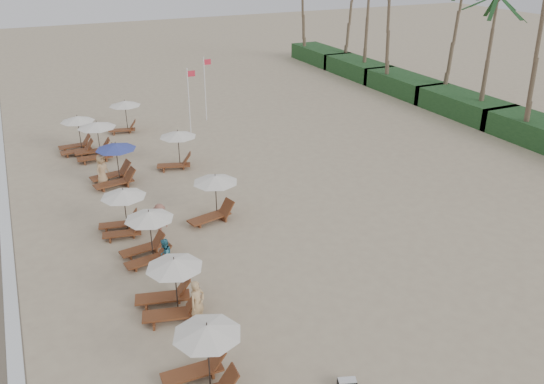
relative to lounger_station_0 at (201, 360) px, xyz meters
name	(u,v)px	position (x,y,z in m)	size (l,w,h in m)	color
ground	(303,271)	(5.98, 4.55, -1.11)	(160.00, 160.00, 0.00)	tan
foam_line	(5,223)	(-5.22, 14.55, -1.10)	(0.50, 140.00, 0.02)	white
shrub_hedge	(464,105)	(27.98, 19.05, -0.31)	(3.20, 53.00, 1.60)	#193D1C
lounger_station_0	(201,360)	(0.00, 0.00, 0.00)	(2.52, 2.13, 2.35)	brown
lounger_station_1	(169,288)	(0.20, 4.28, -0.11)	(2.64, 2.42, 2.18)	brown
lounger_station_2	(146,237)	(0.32, 8.31, -0.01)	(2.48, 2.11, 2.25)	brown
lounger_station_3	(121,211)	(-0.16, 11.13, 0.03)	(2.41, 2.12, 2.20)	brown
lounger_station_4	(113,166)	(0.58, 17.20, -0.04)	(2.79, 2.35, 2.38)	brown
lounger_station_5	(94,142)	(0.30, 21.74, 0.00)	(2.80, 2.38, 2.34)	brown
lounger_station_6	(76,135)	(-0.59, 23.42, 0.02)	(2.54, 2.16, 2.39)	brown
inland_station_0	(212,196)	(4.15, 10.60, 0.17)	(2.89, 2.24, 2.22)	brown
inland_station_1	(176,146)	(4.51, 18.04, 0.25)	(2.74, 2.24, 2.22)	brown
inland_station_2	(124,113)	(3.09, 26.25, 0.32)	(2.63, 2.24, 2.22)	brown
beachgoer_near	(197,303)	(0.90, 3.08, -0.21)	(0.66, 0.43, 1.80)	tan
beachgoer_mid_a	(165,256)	(0.77, 7.01, -0.36)	(0.73, 0.57, 1.50)	teal
beachgoer_mid_b	(160,219)	(1.46, 10.36, -0.36)	(0.97, 0.56, 1.50)	#92594A
beachgoer_far_b	(102,169)	(0.00, 17.42, -0.24)	(0.85, 0.56, 1.75)	tan
duffel_bag	(347,384)	(4.06, -1.88, -0.95)	(0.64, 0.47, 0.32)	black
flag_pole_near	(189,99)	(7.11, 23.37, 1.53)	(0.60, 0.08, 4.78)	silver
flag_pole_far	(205,86)	(9.32, 26.40, 1.55)	(0.60, 0.08, 4.81)	silver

